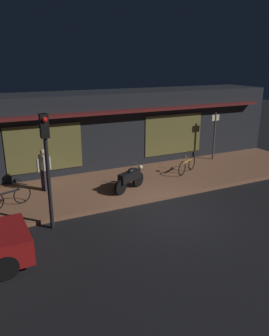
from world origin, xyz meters
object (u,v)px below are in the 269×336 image
bicycle_extra (9,198)px  motorcycle (130,178)px  traffic_light_pole (46,152)px  bicycle_parked (187,165)px  sign_post (214,133)px  person_photographer (44,169)px

bicycle_extra → motorcycle: bearing=-4.4°
motorcycle → traffic_light_pole: size_ratio=0.44×
motorcycle → bicycle_parked: bearing=14.2°
sign_post → bicycle_parked: bearing=-152.7°
bicycle_parked → motorcycle: bearing=-165.8°
person_photographer → traffic_light_pole: 3.34m
bicycle_parked → sign_post: bearing=27.3°
sign_post → traffic_light_pole: bearing=-158.2°
bicycle_parked → sign_post: size_ratio=0.61×
person_photographer → traffic_light_pole: (-0.42, -2.98, 1.45)m
traffic_light_pole → person_photographer: bearing=82.0°
traffic_light_pole → motorcycle: bearing=24.5°
motorcycle → traffic_light_pole: (-3.42, -1.56, 1.83)m
motorcycle → sign_post: bearing=20.1°
bicycle_extra → sign_post: 10.39m
motorcycle → sign_post: sign_post is taller
bicycle_parked → bicycle_extra: 7.73m
motorcycle → traffic_light_pole: bearing=-155.5°
bicycle_parked → traffic_light_pole: (-6.66, -2.38, 1.97)m
bicycle_extra → sign_post: bearing=9.8°
sign_post → traffic_light_pole: traffic_light_pole is taller
motorcycle → bicycle_parked: motorcycle is taller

